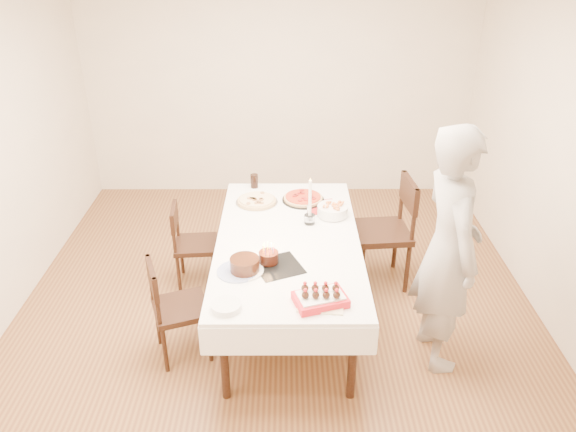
{
  "coord_description": "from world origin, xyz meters",
  "views": [
    {
      "loc": [
        0.08,
        -3.93,
        3.01
      ],
      "look_at": [
        0.09,
        -0.05,
        0.96
      ],
      "focal_mm": 35.0,
      "sensor_mm": 36.0,
      "label": 1
    }
  ],
  "objects_px": {
    "chair_left_dessert": "(181,308)",
    "person": "(448,250)",
    "pizza_pepperoni": "(303,198)",
    "cola_glass": "(254,181)",
    "chair_left_savory": "(196,245)",
    "chair_right_savory": "(381,232)",
    "pasta_bowl": "(333,210)",
    "pizza_white": "(257,201)",
    "taper_candle": "(310,201)",
    "dining_table": "(288,278)",
    "layer_cake": "(245,265)",
    "birthday_cake": "(269,253)",
    "strawberry_box": "(320,298)"
  },
  "relations": [
    {
      "from": "dining_table",
      "to": "pizza_pepperoni",
      "type": "distance_m",
      "value": 0.82
    },
    {
      "from": "chair_right_savory",
      "to": "person",
      "type": "distance_m",
      "value": 1.13
    },
    {
      "from": "chair_right_savory",
      "to": "layer_cake",
      "type": "height_order",
      "value": "chair_right_savory"
    },
    {
      "from": "person",
      "to": "cola_glass",
      "type": "distance_m",
      "value": 2.07
    },
    {
      "from": "cola_glass",
      "to": "pizza_pepperoni",
      "type": "bearing_deg",
      "value": -31.86
    },
    {
      "from": "pizza_white",
      "to": "chair_left_dessert",
      "type": "bearing_deg",
      "value": -115.45
    },
    {
      "from": "dining_table",
      "to": "chair_left_savory",
      "type": "xyz_separation_m",
      "value": [
        -0.84,
        0.51,
        0.02
      ]
    },
    {
      "from": "person",
      "to": "taper_candle",
      "type": "distance_m",
      "value": 1.21
    },
    {
      "from": "chair_left_dessert",
      "to": "cola_glass",
      "type": "distance_m",
      "value": 1.58
    },
    {
      "from": "dining_table",
      "to": "taper_candle",
      "type": "bearing_deg",
      "value": 55.24
    },
    {
      "from": "chair_left_savory",
      "to": "chair_left_dessert",
      "type": "distance_m",
      "value": 0.98
    },
    {
      "from": "dining_table",
      "to": "pizza_white",
      "type": "height_order",
      "value": "pizza_white"
    },
    {
      "from": "pizza_pepperoni",
      "to": "strawberry_box",
      "type": "bearing_deg",
      "value": -87.32
    },
    {
      "from": "chair_right_savory",
      "to": "pizza_white",
      "type": "distance_m",
      "value": 1.16
    },
    {
      "from": "pasta_bowl",
      "to": "taper_candle",
      "type": "relative_size",
      "value": 0.62
    },
    {
      "from": "pizza_pepperoni",
      "to": "pizza_white",
      "type": "bearing_deg",
      "value": -172.98
    },
    {
      "from": "person",
      "to": "taper_candle",
      "type": "bearing_deg",
      "value": 45.36
    },
    {
      "from": "pizza_white",
      "to": "pizza_pepperoni",
      "type": "xyz_separation_m",
      "value": [
        0.42,
        0.05,
        0.0
      ]
    },
    {
      "from": "cola_glass",
      "to": "chair_right_savory",
      "type": "bearing_deg",
      "value": -21.71
    },
    {
      "from": "pizza_pepperoni",
      "to": "pasta_bowl",
      "type": "relative_size",
      "value": 1.46
    },
    {
      "from": "strawberry_box",
      "to": "chair_right_savory",
      "type": "bearing_deg",
      "value": 65.21
    },
    {
      "from": "chair_left_dessert",
      "to": "birthday_cake",
      "type": "bearing_deg",
      "value": 169.31
    },
    {
      "from": "dining_table",
      "to": "layer_cake",
      "type": "distance_m",
      "value": 0.71
    },
    {
      "from": "chair_right_savory",
      "to": "cola_glass",
      "type": "distance_m",
      "value": 1.29
    },
    {
      "from": "chair_right_savory",
      "to": "pasta_bowl",
      "type": "xyz_separation_m",
      "value": [
        -0.46,
        -0.12,
        0.28
      ]
    },
    {
      "from": "chair_left_dessert",
      "to": "person",
      "type": "distance_m",
      "value": 2.01
    },
    {
      "from": "dining_table",
      "to": "chair_right_savory",
      "type": "relative_size",
      "value": 2.07
    },
    {
      "from": "chair_left_savory",
      "to": "pizza_pepperoni",
      "type": "xyz_separation_m",
      "value": [
        0.98,
        0.19,
        0.37
      ]
    },
    {
      "from": "birthday_cake",
      "to": "dining_table",
      "type": "bearing_deg",
      "value": 67.79
    },
    {
      "from": "taper_candle",
      "to": "layer_cake",
      "type": "bearing_deg",
      "value": -124.29
    },
    {
      "from": "dining_table",
      "to": "cola_glass",
      "type": "xyz_separation_m",
      "value": [
        -0.32,
        0.98,
        0.44
      ]
    },
    {
      "from": "pasta_bowl",
      "to": "taper_candle",
      "type": "height_order",
      "value": "taper_candle"
    },
    {
      "from": "pizza_white",
      "to": "dining_table",
      "type": "bearing_deg",
      "value": -66.68
    },
    {
      "from": "cola_glass",
      "to": "chair_left_savory",
      "type": "bearing_deg",
      "value": -137.57
    },
    {
      "from": "dining_table",
      "to": "strawberry_box",
      "type": "relative_size",
      "value": 6.27
    },
    {
      "from": "pizza_pepperoni",
      "to": "chair_left_dessert",
      "type": "bearing_deg",
      "value": -129.16
    },
    {
      "from": "birthday_cake",
      "to": "pizza_pepperoni",
      "type": "bearing_deg",
      "value": 74.9
    },
    {
      "from": "chair_right_savory",
      "to": "pasta_bowl",
      "type": "height_order",
      "value": "chair_right_savory"
    },
    {
      "from": "person",
      "to": "taper_candle",
      "type": "relative_size",
      "value": 4.46
    },
    {
      "from": "chair_left_savory",
      "to": "strawberry_box",
      "type": "relative_size",
      "value": 2.33
    },
    {
      "from": "dining_table",
      "to": "chair_left_dessert",
      "type": "distance_m",
      "value": 0.94
    },
    {
      "from": "cola_glass",
      "to": "person",
      "type": "bearing_deg",
      "value": -45.29
    },
    {
      "from": "chair_left_dessert",
      "to": "layer_cake",
      "type": "xyz_separation_m",
      "value": [
        0.5,
        0.0,
        0.38
      ]
    },
    {
      "from": "pizza_pepperoni",
      "to": "cola_glass",
      "type": "xyz_separation_m",
      "value": [
        -0.46,
        0.28,
        0.04
      ]
    },
    {
      "from": "pasta_bowl",
      "to": "pizza_white",
      "type": "bearing_deg",
      "value": 159.59
    },
    {
      "from": "pizza_white",
      "to": "pasta_bowl",
      "type": "distance_m",
      "value": 0.71
    },
    {
      "from": "chair_left_savory",
      "to": "pizza_white",
      "type": "xyz_separation_m",
      "value": [
        0.56,
        0.14,
        0.37
      ]
    },
    {
      "from": "chair_left_dessert",
      "to": "taper_candle",
      "type": "relative_size",
      "value": 2.01
    },
    {
      "from": "pizza_pepperoni",
      "to": "dining_table",
      "type": "bearing_deg",
      "value": -101.3
    },
    {
      "from": "chair_right_savory",
      "to": "birthday_cake",
      "type": "relative_size",
      "value": 7.0
    }
  ]
}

